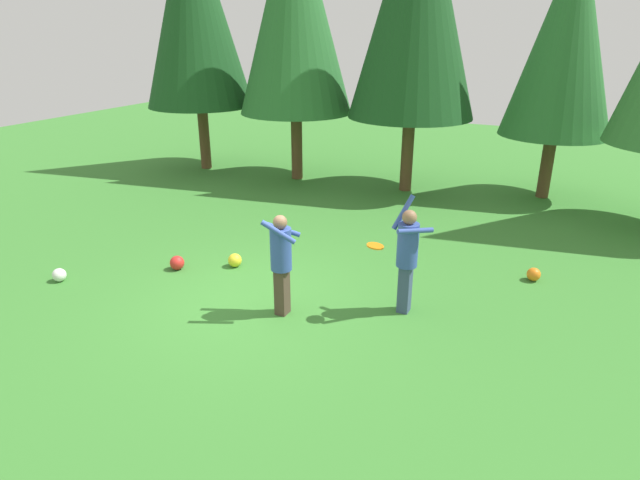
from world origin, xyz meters
TOP-DOWN VIEW (x-y plane):
  - ground_plane at (0.00, 0.00)m, footprint 40.00×40.00m
  - person_thrower at (2.40, 0.81)m, footprint 0.69×0.69m
  - person_catcher at (0.62, -0.13)m, footprint 0.70×0.65m
  - frisbee at (2.00, 0.40)m, footprint 0.37×0.37m
  - ball_white at (-3.70, -0.88)m, footprint 0.25×0.25m
  - ball_yellow at (-1.13, 1.07)m, footprint 0.27×0.27m
  - ball_orange at (4.24, 2.95)m, footprint 0.25×0.25m
  - ball_red at (-2.07, 0.48)m, footprint 0.28×0.28m
  - tree_left at (-3.13, 7.47)m, footprint 3.29×3.29m
  - tree_far_left at (-6.49, 7.32)m, footprint 3.33×3.33m
  - tree_right at (3.94, 8.67)m, footprint 2.80×2.80m

SIDE VIEW (x-z plane):
  - ground_plane at x=0.00m, z-range 0.00..0.00m
  - ball_white at x=-3.70m, z-range 0.00..0.25m
  - ball_orange at x=4.24m, z-range 0.00..0.25m
  - ball_yellow at x=-1.13m, z-range 0.00..0.27m
  - ball_red at x=-2.07m, z-range 0.00..0.28m
  - person_catcher at x=0.62m, z-range 0.16..1.87m
  - person_thrower at x=2.40m, z-range 0.08..2.04m
  - frisbee at x=2.00m, z-range 1.22..1.28m
  - tree_right at x=3.94m, z-range 0.83..7.52m
  - tree_left at x=-3.13m, z-range 0.99..8.85m
  - tree_far_left at x=-6.49m, z-range 1.00..8.95m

